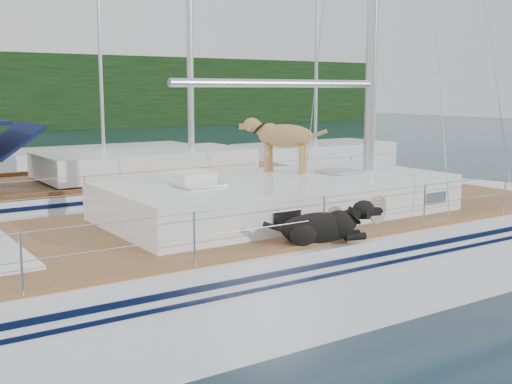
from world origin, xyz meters
TOP-DOWN VIEW (x-y plane):
  - ground at (0.00, 0.00)m, footprint 120.00×120.00m
  - main_sailboat at (0.10, -0.00)m, footprint 12.00×3.97m
  - neighbor_sailboat at (0.25, 6.08)m, footprint 11.00×3.50m
  - bg_boat_center at (4.00, 16.00)m, footprint 7.20×3.00m
  - bg_boat_east at (12.00, 13.00)m, footprint 6.40×3.00m

SIDE VIEW (x-z plane):
  - ground at x=0.00m, z-range 0.00..0.00m
  - bg_boat_center at x=4.00m, z-range -5.37..6.28m
  - bg_boat_east at x=12.00m, z-range -5.37..6.28m
  - neighbor_sailboat at x=0.25m, z-range -6.02..7.28m
  - main_sailboat at x=0.10m, z-range -6.33..7.68m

